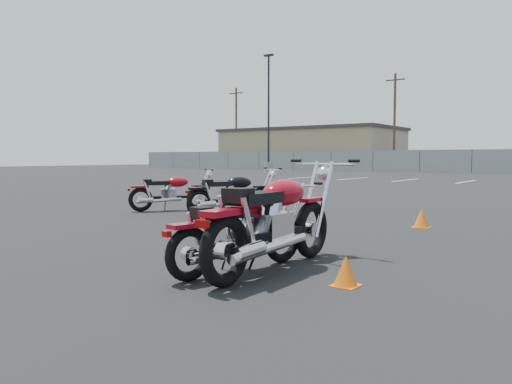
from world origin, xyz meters
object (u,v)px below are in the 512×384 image
Objects in this scene: motorcycle_second_black at (231,194)px; motorcycle_front_red at (170,192)px; motorcycle_rear_red at (274,220)px; motorcycle_third_red at (240,232)px.

motorcycle_front_red is at bearing -179.08° from motorcycle_second_black.
motorcycle_front_red is 0.72× the size of motorcycle_rear_red.
motorcycle_front_red is 6.33m from motorcycle_rear_red.
motorcycle_rear_red is (0.28, 0.23, 0.12)m from motorcycle_third_red.
motorcycle_front_red is at bearing 142.04° from motorcycle_third_red.
motorcycle_front_red is 6.24m from motorcycle_third_red.
motorcycle_second_black is 5.00m from motorcycle_third_red.
motorcycle_second_black is at bearing 133.53° from motorcycle_rear_red.
motorcycle_third_red is at bearing -37.96° from motorcycle_front_red.
motorcycle_third_red is (4.92, -3.84, -0.00)m from motorcycle_front_red.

